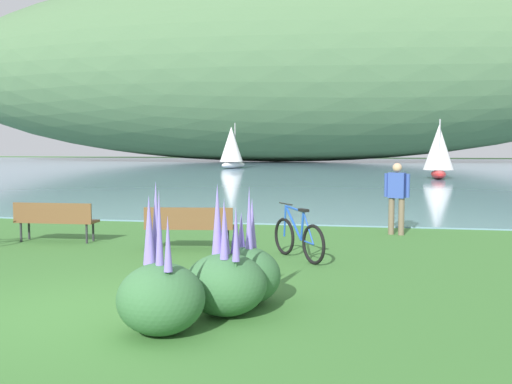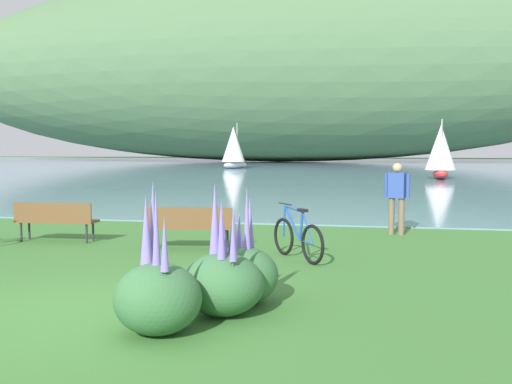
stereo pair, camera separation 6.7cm
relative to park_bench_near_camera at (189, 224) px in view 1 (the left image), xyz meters
The scene contains 12 objects.
ground_plane 4.66m from the park_bench_near_camera, 90.50° to the right, with size 200.00×200.00×0.00m, color #3D7533.
bay_water 43.96m from the park_bench_near_camera, 90.05° to the left, with size 180.00×80.00×0.04m, color #6B8EA8.
distant_hillside 65.53m from the park_bench_near_camera, 96.64° to the left, with size 94.93×28.00×24.18m, color #4C7047.
park_bench_near_camera is the anchor object (origin of this frame).
park_bench_further_along 3.20m from the park_bench_near_camera, behind, with size 1.81×0.54×0.88m.
bicycle_leaning_near_bench 2.38m from the park_bench_near_camera, 15.54° to the right, with size 1.12×1.45×1.01m.
person_at_shoreline 5.12m from the park_bench_near_camera, 33.07° to the left, with size 0.58×0.33×1.71m.
echium_bush_closest_to_camera 4.73m from the park_bench_near_camera, 67.95° to the right, with size 1.04×1.04×1.65m.
echium_bush_beside_closest 4.28m from the park_bench_near_camera, 63.04° to the right, with size 0.91×0.91×1.59m.
echium_bush_mid_cluster 5.37m from the park_bench_near_camera, 76.79° to the right, with size 0.99×0.99×1.71m.
sailboat_nearest_to_shore 41.77m from the park_bench_near_camera, 101.34° to the left, with size 2.72×3.67×4.17m.
sailboat_mid_bay 28.32m from the park_bench_near_camera, 72.97° to the left, with size 1.98×3.22×3.73m.
Camera 1 is at (3.46, -6.73, 2.12)m, focal length 40.95 mm.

